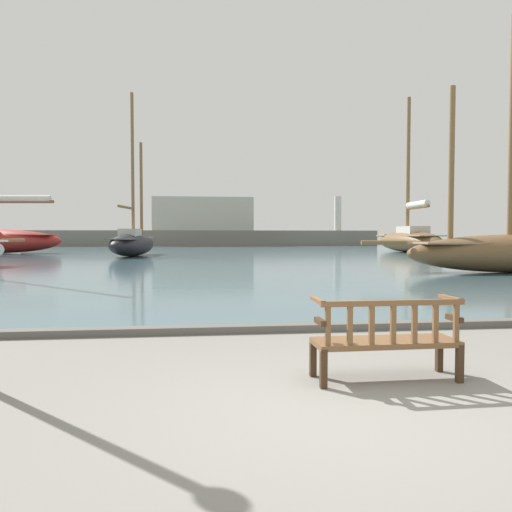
% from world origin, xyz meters
% --- Properties ---
extents(ground_plane, '(160.00, 160.00, 0.00)m').
position_xyz_m(ground_plane, '(0.00, 0.00, 0.00)').
color(ground_plane, gray).
extents(harbor_water, '(100.00, 80.00, 0.08)m').
position_xyz_m(harbor_water, '(0.00, 44.00, 0.04)').
color(harbor_water, '#476670').
rests_on(harbor_water, ground).
extents(quay_edge_kerb, '(40.00, 0.30, 0.12)m').
position_xyz_m(quay_edge_kerb, '(0.00, 3.85, 0.06)').
color(quay_edge_kerb, '#5B5954').
rests_on(quay_edge_kerb, ground).
extents(park_bench, '(1.61, 0.54, 0.92)m').
position_xyz_m(park_bench, '(0.73, 0.95, 0.47)').
color(park_bench, '#3D2A19').
rests_on(park_bench, ground).
extents(sailboat_far_starboard, '(3.47, 13.57, 13.60)m').
position_xyz_m(sailboat_far_starboard, '(17.27, 37.70, 1.24)').
color(sailboat_far_starboard, brown).
rests_on(sailboat_far_starboard, harbor_water).
extents(sailboat_far_port, '(3.52, 10.15, 11.69)m').
position_xyz_m(sailboat_far_port, '(-5.90, 32.35, 1.08)').
color(sailboat_far_port, black).
rests_on(sailboat_far_port, harbor_water).
extents(far_breakwater, '(47.38, 2.40, 6.97)m').
position_xyz_m(far_breakwater, '(0.11, 63.73, 2.23)').
color(far_breakwater, slate).
rests_on(far_breakwater, ground).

